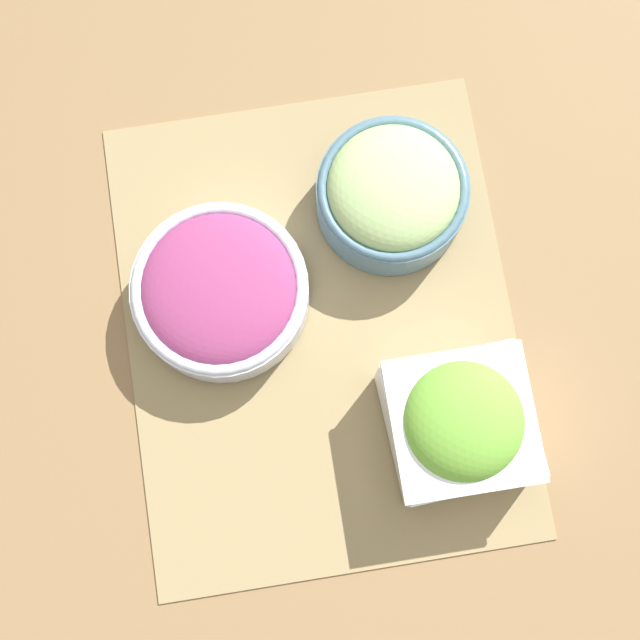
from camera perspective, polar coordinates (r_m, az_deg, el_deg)
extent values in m
plane|color=olive|center=(0.85, 0.00, -0.43)|extent=(3.00, 3.00, 0.00)
cube|color=#937F56|center=(0.85, 0.00, -0.41)|extent=(0.46, 0.37, 0.00)
cylinder|color=slate|center=(0.85, 4.58, 7.86)|extent=(0.14, 0.14, 0.05)
torus|color=slate|center=(0.83, 4.72, 8.40)|extent=(0.14, 0.14, 0.01)
ellipsoid|color=#A8CC7F|center=(0.83, 4.72, 8.40)|extent=(0.12, 0.12, 0.05)
cylinder|color=silver|center=(0.83, -6.33, 1.71)|extent=(0.16, 0.16, 0.04)
torus|color=silver|center=(0.81, -6.50, 2.04)|extent=(0.16, 0.16, 0.01)
ellipsoid|color=#93386B|center=(0.81, -6.50, 2.04)|extent=(0.14, 0.14, 0.03)
cube|color=white|center=(0.81, 8.82, -6.59)|extent=(0.13, 0.13, 0.06)
cube|color=white|center=(0.78, 9.19, -6.41)|extent=(0.12, 0.12, 0.00)
ellipsoid|color=#6BAD38|center=(0.78, 9.17, -6.42)|extent=(0.11, 0.11, 0.05)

